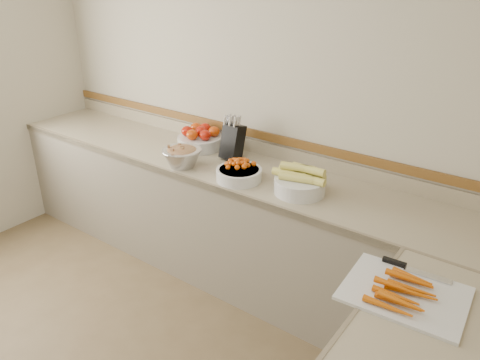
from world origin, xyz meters
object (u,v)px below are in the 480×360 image
Objects in this scene: tomato_bowl at (200,139)px; corn_bowl at (300,182)px; cutting_board at (404,292)px; knife_block at (233,141)px; cherry_tomato_bowl at (239,172)px; rhubarb_bowl at (182,156)px.

corn_bowl reaches higher than tomato_bowl.
tomato_bowl reaches higher than cutting_board.
knife_block is 1.74m from cutting_board.
cherry_tomato_bowl is (0.59, -0.30, -0.02)m from tomato_bowl.
cutting_board is at bearing -22.84° from cherry_tomato_bowl.
corn_bowl is at bearing -12.90° from tomato_bowl.
knife_block is 0.39m from rhubarb_bowl.
knife_block is 0.64× the size of cutting_board.
cherry_tomato_bowl is at bearing -26.81° from tomato_bowl.
corn_bowl reaches higher than cherry_tomato_bowl.
corn_bowl is 1.27× the size of rhubarb_bowl.
corn_bowl is 0.88m from rhubarb_bowl.
cherry_tomato_bowl is at bearing -170.58° from corn_bowl.
tomato_bowl is at bearing 175.93° from knife_block.
rhubarb_bowl is 1.79m from cutting_board.
rhubarb_bowl is at bearing -68.27° from tomato_bowl.
tomato_bowl is at bearing 111.73° from rhubarb_bowl.
knife_block reaches higher than cutting_board.
knife_block is 1.21× the size of rhubarb_bowl.
tomato_bowl is 0.38m from rhubarb_bowl.
tomato_bowl is 1.25× the size of rhubarb_bowl.
rhubarb_bowl is (-0.87, -0.12, 0.01)m from corn_bowl.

